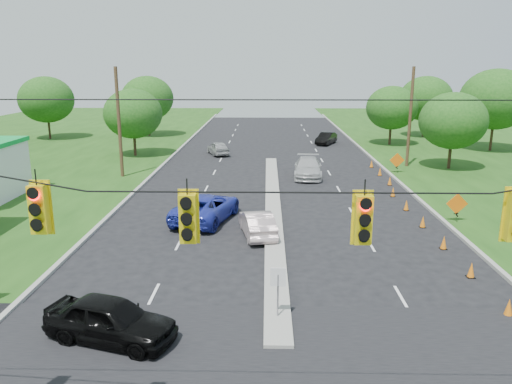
{
  "coord_description": "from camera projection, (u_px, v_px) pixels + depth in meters",
  "views": [
    {
      "loc": [
        -0.43,
        -10.53,
        9.02
      ],
      "look_at": [
        -0.97,
        14.04,
        2.8
      ],
      "focal_mm": 35.0,
      "sensor_mm": 36.0,
      "label": 1
    }
  ],
  "objects": [
    {
      "name": "curb_left",
      "position": [
        151.0,
        177.0,
        41.7
      ],
      "size": [
        0.25,
        110.0,
        0.16
      ],
      "primitive_type": "cube",
      "color": "gray",
      "rests_on": "ground"
    },
    {
      "name": "curb_right",
      "position": [
        394.0,
        178.0,
        41.27
      ],
      "size": [
        0.25,
        110.0,
        0.16
      ],
      "primitive_type": "cube",
      "color": "gray",
      "rests_on": "ground"
    },
    {
      "name": "median",
      "position": [
        273.0,
        207.0,
        32.76
      ],
      "size": [
        1.0,
        34.0,
        0.18
      ],
      "primitive_type": "cube",
      "color": "gray",
      "rests_on": "ground"
    },
    {
      "name": "median_sign",
      "position": [
        278.0,
        283.0,
        17.86
      ],
      "size": [
        0.55,
        0.06,
        2.05
      ],
      "color": "gray",
      "rests_on": "ground"
    },
    {
      "name": "signal_span",
      "position": [
        284.0,
        269.0,
        10.22
      ],
      "size": [
        25.6,
        0.32,
        9.0
      ],
      "color": "#422D1C",
      "rests_on": "ground"
    },
    {
      "name": "utility_pole_far_left",
      "position": [
        119.0,
        123.0,
        40.65
      ],
      "size": [
        0.28,
        0.28,
        9.0
      ],
      "primitive_type": "cylinder",
      "color": "#422D1C",
      "rests_on": "ground"
    },
    {
      "name": "utility_pole_far_right",
      "position": [
        410.0,
        118.0,
        44.96
      ],
      "size": [
        0.28,
        0.28,
        9.0
      ],
      "primitive_type": "cylinder",
      "color": "#422D1C",
      "rests_on": "ground"
    },
    {
      "name": "cone_1",
      "position": [
        509.0,
        307.0,
        18.44
      ],
      "size": [
        0.32,
        0.32,
        0.7
      ],
      "primitive_type": "cone",
      "color": "orange",
      "rests_on": "ground"
    },
    {
      "name": "cone_2",
      "position": [
        471.0,
        270.0,
        21.83
      ],
      "size": [
        0.32,
        0.32,
        0.7
      ],
      "primitive_type": "cone",
      "color": "orange",
      "rests_on": "ground"
    },
    {
      "name": "cone_3",
      "position": [
        444.0,
        243.0,
        25.22
      ],
      "size": [
        0.32,
        0.32,
        0.7
      ],
      "primitive_type": "cone",
      "color": "orange",
      "rests_on": "ground"
    },
    {
      "name": "cone_4",
      "position": [
        423.0,
        222.0,
        28.62
      ],
      "size": [
        0.32,
        0.32,
        0.7
      ],
      "primitive_type": "cone",
      "color": "orange",
      "rests_on": "ground"
    },
    {
      "name": "cone_5",
      "position": [
        406.0,
        205.0,
        32.01
      ],
      "size": [
        0.32,
        0.32,
        0.7
      ],
      "primitive_type": "cone",
      "color": "orange",
      "rests_on": "ground"
    },
    {
      "name": "cone_6",
      "position": [
        393.0,
        192.0,
        35.4
      ],
      "size": [
        0.32,
        0.32,
        0.7
      ],
      "primitive_type": "cone",
      "color": "orange",
      "rests_on": "ground"
    },
    {
      "name": "cone_7",
      "position": [
        390.0,
        181.0,
        38.78
      ],
      "size": [
        0.32,
        0.32,
        0.7
      ],
      "primitive_type": "cone",
      "color": "orange",
      "rests_on": "ground"
    },
    {
      "name": "cone_8",
      "position": [
        380.0,
        172.0,
        42.17
      ],
      "size": [
        0.32,
        0.32,
        0.7
      ],
      "primitive_type": "cone",
      "color": "orange",
      "rests_on": "ground"
    },
    {
      "name": "cone_9",
      "position": [
        372.0,
        164.0,
        45.56
      ],
      "size": [
        0.32,
        0.32,
        0.7
      ],
      "primitive_type": "cone",
      "color": "orange",
      "rests_on": "ground"
    },
    {
      "name": "work_sign_1",
      "position": [
        457.0,
        205.0,
        29.36
      ],
      "size": [
        1.27,
        0.58,
        1.37
      ],
      "color": "black",
      "rests_on": "ground"
    },
    {
      "name": "work_sign_2",
      "position": [
        397.0,
        161.0,
        42.92
      ],
      "size": [
        1.27,
        0.58,
        1.37
      ],
      "color": "black",
      "rests_on": "ground"
    },
    {
      "name": "tree_4",
      "position": [
        46.0,
        100.0,
        62.19
      ],
      "size": [
        6.72,
        6.72,
        7.84
      ],
      "color": "black",
      "rests_on": "ground"
    },
    {
      "name": "tree_5",
      "position": [
        133.0,
        114.0,
        50.41
      ],
      "size": [
        5.88,
        5.88,
        6.86
      ],
      "color": "black",
      "rests_on": "ground"
    },
    {
      "name": "tree_6",
      "position": [
        148.0,
        98.0,
        64.84
      ],
      "size": [
        6.72,
        6.72,
        7.84
      ],
      "color": "black",
      "rests_on": "ground"
    },
    {
      "name": "tree_9",
      "position": [
        453.0,
        121.0,
        43.96
      ],
      "size": [
        5.88,
        5.88,
        6.86
      ],
      "color": "black",
      "rests_on": "ground"
    },
    {
      "name": "tree_10",
      "position": [
        496.0,
        99.0,
        53.17
      ],
      "size": [
        7.56,
        7.56,
        8.82
      ],
      "color": "black",
      "rests_on": "ground"
    },
    {
      "name": "tree_11",
      "position": [
        426.0,
        99.0,
        64.07
      ],
      "size": [
        6.72,
        6.72,
        7.84
      ],
      "color": "black",
      "rests_on": "ground"
    },
    {
      "name": "tree_12",
      "position": [
        392.0,
        108.0,
        57.57
      ],
      "size": [
        5.88,
        5.88,
        6.86
      ],
      "color": "black",
      "rests_on": "ground"
    },
    {
      "name": "black_sedan",
      "position": [
        111.0,
        320.0,
        16.69
      ],
      "size": [
        4.86,
        3.07,
        1.54
      ],
      "primitive_type": "imported",
      "rotation": [
        0.0,
        0.0,
        1.27
      ],
      "color": "black",
      "rests_on": "ground"
    },
    {
      "name": "white_sedan",
      "position": [
        257.0,
        223.0,
        27.16
      ],
      "size": [
        2.29,
        4.46,
        1.4
      ],
      "primitive_type": "imported",
      "rotation": [
        0.0,
        0.0,
        3.34
      ],
      "color": "beige",
      "rests_on": "ground"
    },
    {
      "name": "blue_pickup",
      "position": [
        206.0,
        207.0,
        29.8
      ],
      "size": [
        4.16,
        6.42,
        1.65
      ],
      "primitive_type": "imported",
      "rotation": [
        0.0,
        0.0,
        2.88
      ],
      "color": "#2733AB",
      "rests_on": "ground"
    },
    {
      "name": "silver_car_far",
      "position": [
        308.0,
        168.0,
        41.6
      ],
      "size": [
        2.64,
        5.64,
        1.59
      ],
      "primitive_type": "imported",
      "rotation": [
        0.0,
        0.0,
        -0.08
      ],
      "color": "#B6B6B6",
      "rests_on": "ground"
    },
    {
      "name": "silver_car_oncoming",
      "position": [
        218.0,
        148.0,
        52.08
      ],
      "size": [
        2.97,
        4.41,
        1.39
      ],
      "primitive_type": "imported",
      "rotation": [
        0.0,
        0.0,
        3.5
      ],
      "color": "#9F9F9F",
      "rests_on": "ground"
    },
    {
      "name": "dark_car_receding",
      "position": [
        326.0,
        138.0,
        59.09
      ],
      "size": [
        3.09,
        4.45,
        1.39
      ],
      "primitive_type": "imported",
      "rotation": [
        0.0,
        0.0,
        -0.43
      ],
      "color": "black",
      "rests_on": "ground"
    }
  ]
}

